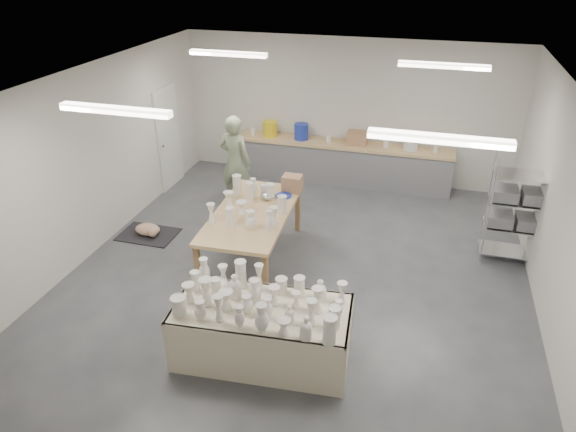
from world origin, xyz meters
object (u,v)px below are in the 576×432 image
(drying_table, at_px, (262,329))
(work_table, at_px, (256,209))
(red_stool, at_px, (242,185))
(potter, at_px, (235,161))

(drying_table, xyz_separation_m, work_table, (-0.82, 2.21, 0.44))
(work_table, height_order, red_stool, work_table)
(potter, bearing_deg, drying_table, 126.41)
(drying_table, bearing_deg, potter, 110.15)
(drying_table, bearing_deg, red_stool, 108.74)
(work_table, xyz_separation_m, red_stool, (-1.00, 2.01, -0.58))
(red_stool, bearing_deg, potter, -90.00)
(potter, xyz_separation_m, red_stool, (0.00, 0.27, -0.61))
(potter, bearing_deg, work_table, 131.57)
(potter, bearing_deg, red_stool, -78.42)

